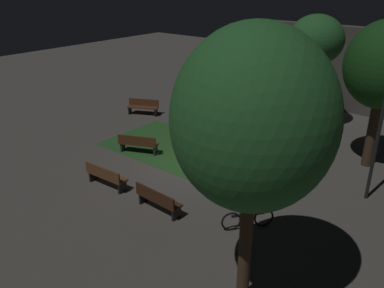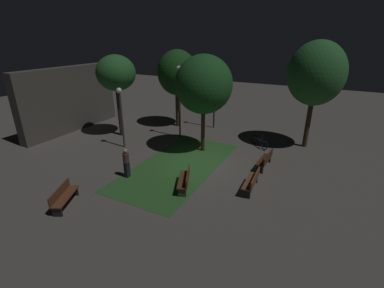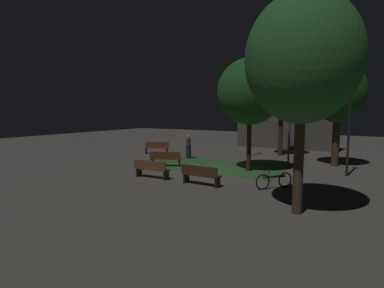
{
  "view_description": "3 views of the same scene",
  "coord_description": "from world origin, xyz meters",
  "px_view_note": "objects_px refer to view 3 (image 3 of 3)",
  "views": [
    {
      "loc": [
        9.56,
        -11.6,
        7.52
      ],
      "look_at": [
        0.57,
        -0.44,
        1.36
      ],
      "focal_mm": 37.05,
      "sensor_mm": 36.0,
      "label": 1
    },
    {
      "loc": [
        -12.76,
        -5.93,
        6.95
      ],
      "look_at": [
        0.12,
        0.72,
        1.14
      ],
      "focal_mm": 25.3,
      "sensor_mm": 36.0,
      "label": 2
    },
    {
      "loc": [
        7.78,
        -14.7,
        3.24
      ],
      "look_at": [
        -1.14,
        0.16,
        1.36
      ],
      "focal_mm": 28.67,
      "sensor_mm": 36.0,
      "label": 3
    }
  ],
  "objects_px": {
    "bench_near_trees": "(166,158)",
    "tree_right_canopy": "(282,93)",
    "tree_near_wall": "(250,92)",
    "bench_front_left": "(151,168)",
    "pedestrian": "(188,146)",
    "bench_path_side": "(200,175)",
    "lamp_post_path_center": "(290,108)",
    "tree_back_left": "(338,93)",
    "tree_back_right": "(302,59)",
    "bicycle": "(274,181)",
    "lamp_post_plaza_west": "(350,107)",
    "lamp_post_near_wall": "(249,118)",
    "bench_lawn_edge": "(157,147)"
  },
  "relations": [
    {
      "from": "bench_near_trees",
      "to": "tree_right_canopy",
      "type": "bearing_deg",
      "value": 60.11
    },
    {
      "from": "tree_right_canopy",
      "to": "tree_near_wall",
      "type": "xyz_separation_m",
      "value": [
        0.09,
        -6.66,
        -0.26
      ]
    },
    {
      "from": "bench_front_left",
      "to": "pedestrian",
      "type": "height_order",
      "value": "pedestrian"
    },
    {
      "from": "bench_path_side",
      "to": "lamp_post_path_center",
      "type": "xyz_separation_m",
      "value": [
        2.13,
        6.73,
        2.93
      ]
    },
    {
      "from": "tree_near_wall",
      "to": "tree_back_left",
      "type": "distance_m",
      "value": 5.56
    },
    {
      "from": "tree_back_right",
      "to": "bicycle",
      "type": "height_order",
      "value": "tree_back_right"
    },
    {
      "from": "bench_path_side",
      "to": "lamp_post_plaza_west",
      "type": "distance_m",
      "value": 8.12
    },
    {
      "from": "lamp_post_near_wall",
      "to": "pedestrian",
      "type": "distance_m",
      "value": 4.72
    },
    {
      "from": "tree_back_left",
      "to": "lamp_post_plaza_west",
      "type": "bearing_deg",
      "value": -73.22
    },
    {
      "from": "bench_near_trees",
      "to": "tree_right_canopy",
      "type": "xyz_separation_m",
      "value": [
        4.54,
        7.9,
        4.02
      ]
    },
    {
      "from": "bench_front_left",
      "to": "bench_path_side",
      "type": "bearing_deg",
      "value": -0.0
    },
    {
      "from": "bench_path_side",
      "to": "lamp_post_near_wall",
      "type": "height_order",
      "value": "lamp_post_near_wall"
    },
    {
      "from": "tree_near_wall",
      "to": "tree_back_left",
      "type": "height_order",
      "value": "tree_back_left"
    },
    {
      "from": "bench_near_trees",
      "to": "tree_back_right",
      "type": "relative_size",
      "value": 0.27
    },
    {
      "from": "tree_back_right",
      "to": "lamp_post_path_center",
      "type": "xyz_separation_m",
      "value": [
        -2.3,
        8.36,
        -1.38
      ]
    },
    {
      "from": "bicycle",
      "to": "bench_lawn_edge",
      "type": "bearing_deg",
      "value": 151.07
    },
    {
      "from": "lamp_post_plaza_west",
      "to": "pedestrian",
      "type": "distance_m",
      "value": 10.1
    },
    {
      "from": "pedestrian",
      "to": "lamp_post_plaza_west",
      "type": "bearing_deg",
      "value": -4.64
    },
    {
      "from": "lamp_post_path_center",
      "to": "pedestrian",
      "type": "xyz_separation_m",
      "value": [
        -6.56,
        -0.54,
        -2.56
      ]
    },
    {
      "from": "lamp_post_plaza_west",
      "to": "bicycle",
      "type": "height_order",
      "value": "lamp_post_plaza_west"
    },
    {
      "from": "lamp_post_plaza_west",
      "to": "tree_back_right",
      "type": "bearing_deg",
      "value": -97.16
    },
    {
      "from": "bench_front_left",
      "to": "tree_back_right",
      "type": "height_order",
      "value": "tree_back_right"
    },
    {
      "from": "tree_near_wall",
      "to": "pedestrian",
      "type": "relative_size",
      "value": 3.73
    },
    {
      "from": "bench_path_side",
      "to": "pedestrian",
      "type": "distance_m",
      "value": 7.63
    },
    {
      "from": "bench_near_trees",
      "to": "tree_right_canopy",
      "type": "height_order",
      "value": "tree_right_canopy"
    },
    {
      "from": "tree_back_left",
      "to": "lamp_post_plaza_west",
      "type": "distance_m",
      "value": 3.06
    },
    {
      "from": "tree_near_wall",
      "to": "bicycle",
      "type": "xyz_separation_m",
      "value": [
        2.29,
        -3.11,
        -3.9
      ]
    },
    {
      "from": "tree_near_wall",
      "to": "tree_back_right",
      "type": "relative_size",
      "value": 0.89
    },
    {
      "from": "lamp_post_near_wall",
      "to": "lamp_post_plaza_west",
      "type": "relative_size",
      "value": 0.78
    },
    {
      "from": "tree_back_right",
      "to": "pedestrian",
      "type": "bearing_deg",
      "value": 138.54
    },
    {
      "from": "bench_front_left",
      "to": "bench_near_trees",
      "type": "height_order",
      "value": "same"
    },
    {
      "from": "tree_near_wall",
      "to": "tree_back_right",
      "type": "xyz_separation_m",
      "value": [
        3.8,
        -5.82,
        0.54
      ]
    },
    {
      "from": "lamp_post_plaza_west",
      "to": "pedestrian",
      "type": "height_order",
      "value": "lamp_post_plaza_west"
    },
    {
      "from": "bench_front_left",
      "to": "pedestrian",
      "type": "relative_size",
      "value": 1.13
    },
    {
      "from": "bench_front_left",
      "to": "bench_near_trees",
      "type": "xyz_separation_m",
      "value": [
        -1.29,
        2.96,
        0.0
      ]
    },
    {
      "from": "bench_path_side",
      "to": "tree_back_left",
      "type": "bearing_deg",
      "value": 61.52
    },
    {
      "from": "bench_path_side",
      "to": "lamp_post_near_wall",
      "type": "xyz_separation_m",
      "value": [
        -1.25,
        9.11,
        2.27
      ]
    },
    {
      "from": "bench_near_trees",
      "to": "tree_near_wall",
      "type": "height_order",
      "value": "tree_near_wall"
    },
    {
      "from": "bicycle",
      "to": "bench_near_trees",
      "type": "bearing_deg",
      "value": 164.82
    },
    {
      "from": "tree_right_canopy",
      "to": "tree_near_wall",
      "type": "bearing_deg",
      "value": -89.18
    },
    {
      "from": "tree_back_left",
      "to": "lamp_post_path_center",
      "type": "height_order",
      "value": "tree_back_left"
    },
    {
      "from": "bench_near_trees",
      "to": "tree_near_wall",
      "type": "bearing_deg",
      "value": 14.91
    },
    {
      "from": "tree_right_canopy",
      "to": "bicycle",
      "type": "xyz_separation_m",
      "value": [
        2.38,
        -9.78,
        -4.16
      ]
    },
    {
      "from": "tree_back_left",
      "to": "bicycle",
      "type": "distance_m",
      "value": 8.29
    },
    {
      "from": "bench_lawn_edge",
      "to": "lamp_post_plaza_west",
      "type": "distance_m",
      "value": 13.46
    },
    {
      "from": "tree_near_wall",
      "to": "pedestrian",
      "type": "height_order",
      "value": "tree_near_wall"
    },
    {
      "from": "bicycle",
      "to": "pedestrian",
      "type": "xyz_separation_m",
      "value": [
        -7.35,
        5.12,
        0.51
      ]
    },
    {
      "from": "bench_front_left",
      "to": "tree_back_right",
      "type": "bearing_deg",
      "value": -12.86
    },
    {
      "from": "bench_lawn_edge",
      "to": "tree_back_left",
      "type": "relative_size",
      "value": 0.3
    },
    {
      "from": "tree_right_canopy",
      "to": "lamp_post_plaza_west",
      "type": "height_order",
      "value": "tree_right_canopy"
    }
  ]
}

